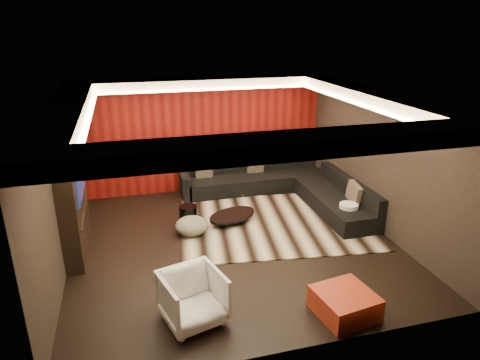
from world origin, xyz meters
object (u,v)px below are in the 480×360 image
object	(u,v)px
coffee_table	(232,218)
sectional_sofa	(283,188)
white_side_table	(348,215)
orange_ottoman	(345,303)
drum_stool	(188,216)
armchair	(193,298)

from	to	relation	value
coffee_table	sectional_sofa	world-z (taller)	sectional_sofa
coffee_table	white_side_table	world-z (taller)	white_side_table
coffee_table	orange_ottoman	xyz separation A→B (m)	(0.83, -3.35, 0.06)
sectional_sofa	white_side_table	bearing A→B (deg)	-66.52
coffee_table	drum_stool	world-z (taller)	drum_stool
orange_ottoman	armchair	size ratio (longest dim) A/B	0.95
coffee_table	orange_ottoman	world-z (taller)	orange_ottoman
orange_ottoman	armchair	world-z (taller)	armchair
white_side_table	armchair	distance (m)	4.22
drum_stool	sectional_sofa	bearing A→B (deg)	21.06
sectional_sofa	armchair	bearing A→B (deg)	-125.91
drum_stool	sectional_sofa	xyz separation A→B (m)	(2.45, 0.95, 0.02)
armchair	sectional_sofa	bearing A→B (deg)	38.87
white_side_table	sectional_sofa	size ratio (longest dim) A/B	0.13
white_side_table	armchair	xyz separation A→B (m)	(-3.62, -2.18, 0.14)
armchair	sectional_sofa	distance (m)	4.86
coffee_table	drum_stool	distance (m)	0.93
white_side_table	armchair	world-z (taller)	armchair
orange_ottoman	armchair	distance (m)	2.20
drum_stool	armchair	world-z (taller)	armchair
coffee_table	orange_ottoman	size ratio (longest dim) A/B	1.39
white_side_table	sectional_sofa	distance (m)	1.92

